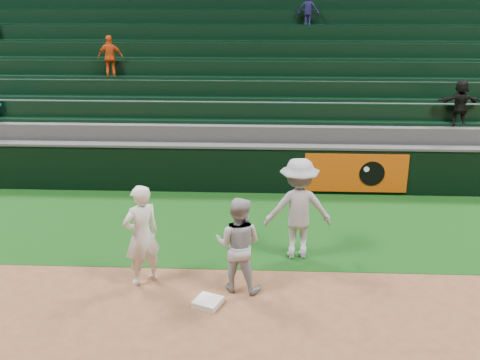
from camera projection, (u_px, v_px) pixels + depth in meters
The scene contains 8 objects.
ground at pixel (223, 295), 9.14m from camera, with size 70.00×70.00×0.00m, color brown.
foul_grass at pixel (233, 224), 11.97m from camera, with size 36.00×4.20×0.01m, color #0D370E.
first_base at pixel (208, 302), 8.85m from camera, with size 0.42×0.42×0.09m, color white.
first_baseman at pixel (142, 235), 9.27m from camera, with size 0.67×0.44×1.83m, color white.
baserunner at pixel (238, 245), 9.08m from camera, with size 0.82×0.64×1.69m, color #A8ABB3.
base_coach at pixel (298, 209), 10.19m from camera, with size 1.29×0.74×1.99m, color #A6A9B4.
field_wall at pixel (239, 168), 13.84m from camera, with size 36.00×0.45×1.25m.
stadium_seating at pixel (244, 100), 17.06m from camera, with size 36.00×5.95×5.02m.
Camera 1 is at (0.65, -7.98, 4.84)m, focal length 40.00 mm.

